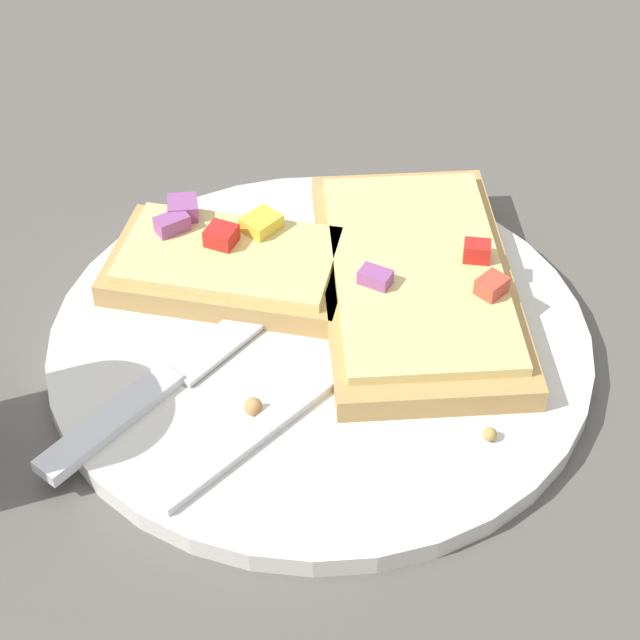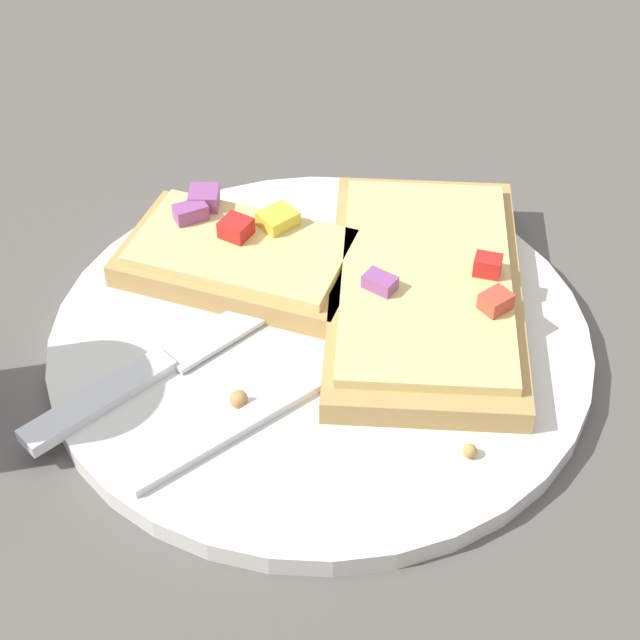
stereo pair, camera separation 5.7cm
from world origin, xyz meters
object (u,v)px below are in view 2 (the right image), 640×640
at_px(plate, 320,341).
at_px(pizza_slice_corner, 241,255).
at_px(fork, 313,382).
at_px(pizza_slice_main, 426,288).
at_px(knife, 184,354).

bearing_deg(plate, pizza_slice_corner, -164.83).
height_order(fork, pizza_slice_main, pizza_slice_main).
height_order(plate, pizza_slice_main, pizza_slice_main).
bearing_deg(pizza_slice_corner, knife, -90.41).
relative_size(knife, pizza_slice_corner, 1.47).
relative_size(knife, pizza_slice_main, 1.02).
bearing_deg(plate, pizza_slice_main, 89.21).
relative_size(pizza_slice_main, pizza_slice_corner, 1.45).
bearing_deg(knife, pizza_slice_corner, 27.08).
height_order(knife, pizza_slice_main, pizza_slice_main).
xyz_separation_m(knife, pizza_slice_main, (0.01, 0.14, 0.01)).
bearing_deg(pizza_slice_corner, plate, -30.58).
relative_size(fork, pizza_slice_corner, 1.29).
bearing_deg(fork, knife, 124.91).
distance_m(knife, pizza_slice_main, 0.14).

